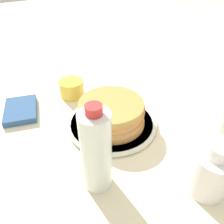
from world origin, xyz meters
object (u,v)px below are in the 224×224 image
juice_glass (72,88)px  water_bottle_mid (96,152)px  pancake_stack (111,112)px  cream_jug (211,172)px  plate (112,123)px

juice_glass → water_bottle_mid: water_bottle_mid is taller
pancake_stack → cream_jug: bearing=-168.7°
pancake_stack → juice_glass: pancake_stack is taller
plate → juice_glass: bearing=8.8°
water_bottle_mid → plate: bearing=-41.3°
pancake_stack → juice_glass: bearing=8.6°
plate → pancake_stack: bearing=29.7°
plate → pancake_stack: pancake_stack is taller
plate → water_bottle_mid: size_ratio=1.24×
cream_jug → water_bottle_mid: (0.14, 0.19, 0.04)m
pancake_stack → juice_glass: 0.21m
plate → juice_glass: (0.21, 0.03, 0.02)m
pancake_stack → water_bottle_mid: (-0.15, 0.13, 0.05)m
cream_jug → plate: bearing=11.1°
juice_glass → water_bottle_mid: (-0.36, 0.10, 0.07)m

